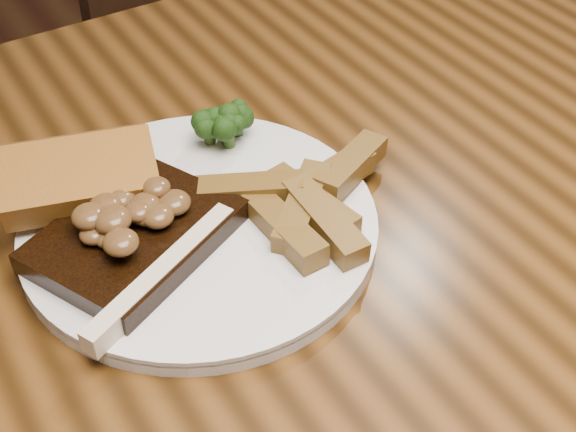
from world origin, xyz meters
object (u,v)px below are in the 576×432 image
Objects in this scene: steak at (135,237)px; plate at (200,228)px; potato_wedges at (292,187)px; garlic_bread at (84,196)px; dining_table at (294,326)px; chair_far at (178,87)px.

plate is at bearing -25.36° from steak.
plate is 0.08m from potato_wedges.
garlic_bread is 0.17m from potato_wedges.
plate is at bearing 170.10° from potato_wedges.
dining_table is 0.13m from potato_wedges.
chair_far is 6.53× the size of garlic_bread.
plate is 0.10m from garlic_bread.
garlic_bread is 1.03× the size of potato_wedges.
dining_table is 0.21m from garlic_bread.
plate is at bearing -25.09° from garlic_bread.
steak is (-0.06, 0.00, 0.02)m from plate.
chair_far reaches higher than potato_wedges.
dining_table is 13.27× the size of potato_wedges.
potato_wedges is at bearing 60.94° from dining_table.
garlic_bread reaches higher than steak.
dining_table is at bearing -47.42° from plate.
chair_far is 0.77m from potato_wedges.
steak is at bearing 174.07° from potato_wedges.
garlic_bread is at bearing 138.39° from plate.
steak is (-0.32, -0.66, 0.33)m from chair_far.
garlic_bread reaches higher than plate.
chair_far reaches higher than plate.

